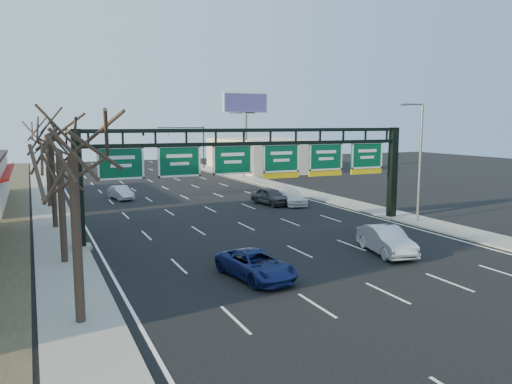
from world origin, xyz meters
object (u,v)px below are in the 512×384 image
car_silver_sedan (386,240)px  sign_gantry (259,166)px  car_white_wagon (292,197)px  car_blue_suv (256,265)px

car_silver_sedan → sign_gantry: bearing=128.0°
car_silver_sedan → car_white_wagon: size_ratio=1.02×
car_blue_suv → car_silver_sedan: (8.79, 1.08, 0.12)m
car_blue_suv → car_silver_sedan: car_silver_sedan is taller
car_silver_sedan → car_white_wagon: 18.15m
sign_gantry → car_blue_suv: bearing=-115.7°
sign_gantry → car_white_wagon: sign_gantry is taller
sign_gantry → car_silver_sedan: size_ratio=5.11×
car_silver_sedan → car_blue_suv: bearing=-161.2°
sign_gantry → car_white_wagon: (7.64, 9.32, -3.94)m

